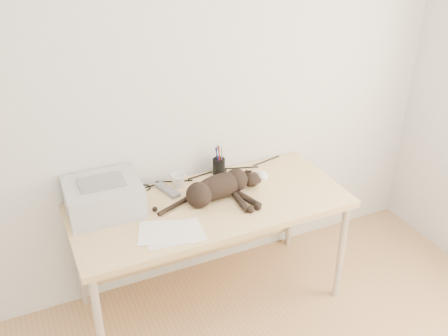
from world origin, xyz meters
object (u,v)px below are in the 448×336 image
pen_cup (219,166)px  mouse (263,174)px  desk (205,214)px  printer (103,197)px  cat (217,189)px  mug (178,181)px

pen_cup → mouse: (0.24, -0.14, -0.04)m
mouse → desk: bearing=-153.1°
pen_cup → desk: bearing=-132.1°
printer → mouse: size_ratio=3.67×
cat → mug: bearing=117.1°
desk → mouse: size_ratio=14.31×
desk → mouse: (0.42, 0.06, 0.15)m
printer → mug: printer is taller
pen_cup → cat: bearing=-116.4°
desk → pen_cup: bearing=47.9°
pen_cup → mug: bearing=-171.2°
desk → mug: size_ratio=17.85×
cat → mouse: bearing=9.7°
cat → desk: bearing=122.4°
cat → mouse: (0.37, 0.12, -0.05)m
mug → pen_cup: pen_cup is taller
printer → cat: bearing=-13.1°
cat → mug: cat is taller
desk → printer: printer is taller
desk → mouse: mouse is taller
desk → printer: bearing=171.6°
pen_cup → mouse: bearing=-30.6°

